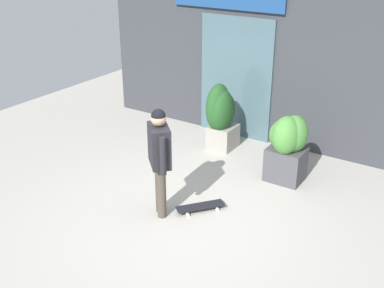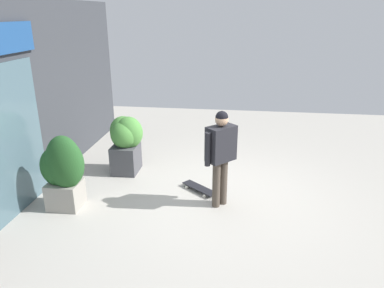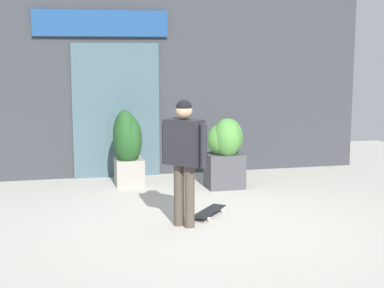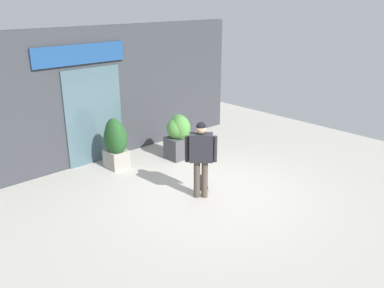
# 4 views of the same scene
# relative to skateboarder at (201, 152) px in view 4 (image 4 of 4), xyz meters

# --- Properties ---
(ground_plane) EXTENTS (12.00, 12.00, 0.00)m
(ground_plane) POSITION_rel_skateboarder_xyz_m (0.29, 0.02, -1.00)
(ground_plane) COLOR #B2ADA3
(building_facade) EXTENTS (7.51, 0.31, 3.29)m
(building_facade) POSITION_rel_skateboarder_xyz_m (0.25, 3.35, 0.64)
(building_facade) COLOR #383A3F
(building_facade) RESTS_ON ground_plane
(skateboarder) EXTENTS (0.52, 0.51, 1.63)m
(skateboarder) POSITION_rel_skateboarder_xyz_m (0.00, 0.00, 0.00)
(skateboarder) COLOR #4C4238
(skateboarder) RESTS_ON ground_plane
(skateboard) EXTENTS (0.60, 0.68, 0.08)m
(skateboard) POSITION_rel_skateboarder_xyz_m (0.43, 0.39, -0.94)
(skateboard) COLOR black
(skateboard) RESTS_ON ground_plane
(planter_box_left) EXTENTS (0.50, 0.73, 1.27)m
(planter_box_left) POSITION_rel_skateboarder_xyz_m (-0.43, 2.48, -0.30)
(planter_box_left) COLOR gray
(planter_box_left) RESTS_ON ground_plane
(planter_box_right) EXTENTS (0.60, 0.68, 1.15)m
(planter_box_right) POSITION_rel_skateboarder_xyz_m (1.12, 1.94, -0.31)
(planter_box_right) COLOR #47474C
(planter_box_right) RESTS_ON ground_plane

